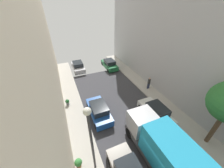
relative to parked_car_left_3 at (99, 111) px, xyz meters
name	(u,v)px	position (x,y,z in m)	size (l,w,h in m)	color
ground	(159,163)	(2.70, -6.46, -0.72)	(32.00, 32.00, 0.00)	#38383D
sidewalk_right	(204,139)	(7.70, -6.46, -0.64)	(2.00, 44.00, 0.15)	#B7B2A8
parked_car_left_3	(99,111)	(0.00, 0.00, 0.00)	(1.78, 4.20, 1.57)	#194799
parked_car_left_4	(78,67)	(0.00, 11.62, 0.00)	(1.78, 4.20, 1.57)	silver
parked_car_right_2	(156,112)	(5.40, -2.55, 0.00)	(1.78, 4.20, 1.57)	white
parked_car_right_3	(109,64)	(5.40, 10.30, 0.00)	(1.78, 4.20, 1.57)	#1E6638
delivery_truck	(163,148)	(2.70, -6.30, 1.07)	(2.26, 6.60, 3.38)	#4C4C51
pedestrian	(149,83)	(7.82, 1.97, 0.35)	(0.40, 0.36, 1.72)	#2D334C
potted_plant_2	(67,102)	(-2.89, 2.93, -0.16)	(0.45, 0.45, 0.74)	slate
potted_plant_4	(78,163)	(-2.99, -4.30, -0.13)	(0.55, 0.55, 0.78)	brown
lamp_post	(91,134)	(-1.90, -4.83, 3.31)	(0.44, 0.44, 5.95)	#333338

